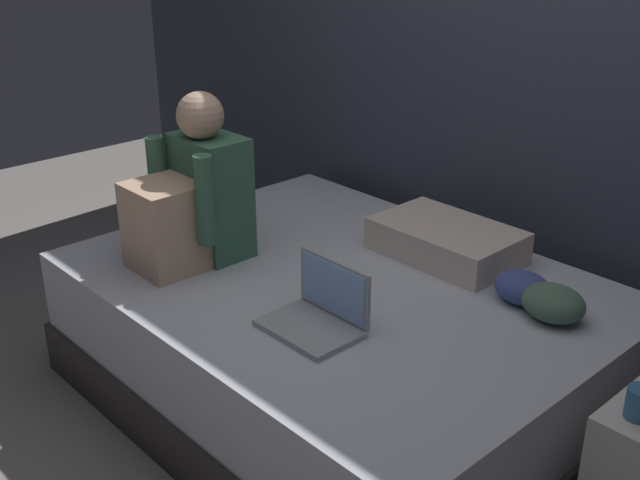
{
  "coord_description": "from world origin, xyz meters",
  "views": [
    {
      "loc": [
        1.66,
        -1.52,
        1.83
      ],
      "look_at": [
        -0.09,
        0.1,
        0.79
      ],
      "focal_mm": 43.52,
      "sensor_mm": 36.0,
      "label": 1
    }
  ],
  "objects_px": {
    "bed": "(339,341)",
    "laptop": "(319,312)",
    "pillow": "(446,241)",
    "person_sitting": "(192,199)",
    "clothes_pile": "(541,296)",
    "mug": "(640,403)"
  },
  "relations": [
    {
      "from": "bed",
      "to": "clothes_pile",
      "type": "xyz_separation_m",
      "value": [
        0.65,
        0.33,
        0.33
      ]
    },
    {
      "from": "bed",
      "to": "pillow",
      "type": "xyz_separation_m",
      "value": [
        0.14,
        0.45,
        0.34
      ]
    },
    {
      "from": "laptop",
      "to": "pillow",
      "type": "xyz_separation_m",
      "value": [
        -0.07,
        0.75,
        0.01
      ]
    },
    {
      "from": "bed",
      "to": "laptop",
      "type": "xyz_separation_m",
      "value": [
        0.21,
        -0.3,
        0.33
      ]
    },
    {
      "from": "person_sitting",
      "to": "pillow",
      "type": "xyz_separation_m",
      "value": [
        0.66,
        0.74,
        -0.19
      ]
    },
    {
      "from": "pillow",
      "to": "laptop",
      "type": "bearing_deg",
      "value": -84.56
    },
    {
      "from": "clothes_pile",
      "to": "pillow",
      "type": "bearing_deg",
      "value": 166.38
    },
    {
      "from": "pillow",
      "to": "mug",
      "type": "relative_size",
      "value": 6.22
    },
    {
      "from": "person_sitting",
      "to": "pillow",
      "type": "relative_size",
      "value": 1.17
    },
    {
      "from": "person_sitting",
      "to": "mug",
      "type": "relative_size",
      "value": 7.28
    },
    {
      "from": "pillow",
      "to": "clothes_pile",
      "type": "xyz_separation_m",
      "value": [
        0.51,
        -0.12,
        -0.01
      ]
    },
    {
      "from": "laptop",
      "to": "pillow",
      "type": "relative_size",
      "value": 0.57
    },
    {
      "from": "pillow",
      "to": "mug",
      "type": "height_order",
      "value": "pillow"
    },
    {
      "from": "clothes_pile",
      "to": "bed",
      "type": "bearing_deg",
      "value": -153.22
    },
    {
      "from": "mug",
      "to": "laptop",
      "type": "bearing_deg",
      "value": -163.01
    },
    {
      "from": "mug",
      "to": "bed",
      "type": "bearing_deg",
      "value": 179.55
    },
    {
      "from": "pillow",
      "to": "person_sitting",
      "type": "bearing_deg",
      "value": -131.65
    },
    {
      "from": "laptop",
      "to": "mug",
      "type": "height_order",
      "value": "laptop"
    },
    {
      "from": "laptop",
      "to": "clothes_pile",
      "type": "height_order",
      "value": "laptop"
    },
    {
      "from": "bed",
      "to": "laptop",
      "type": "height_order",
      "value": "laptop"
    },
    {
      "from": "laptop",
      "to": "mug",
      "type": "bearing_deg",
      "value": 16.99
    },
    {
      "from": "clothes_pile",
      "to": "laptop",
      "type": "bearing_deg",
      "value": -124.71
    }
  ]
}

